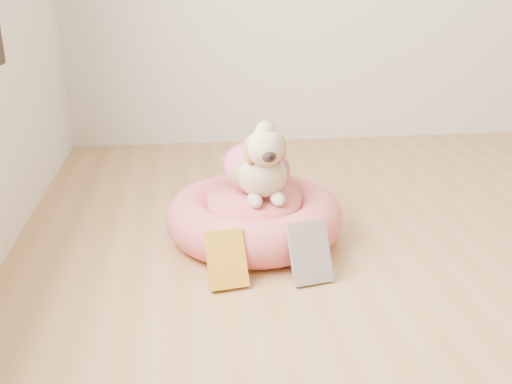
{
  "coord_description": "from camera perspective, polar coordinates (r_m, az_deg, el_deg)",
  "views": [
    {
      "loc": [
        -1.36,
        -0.99,
        0.92
      ],
      "look_at": [
        -1.12,
        0.89,
        0.2
      ],
      "focal_mm": 40.0,
      "sensor_mm": 36.0,
      "label": 1
    }
  ],
  "objects": [
    {
      "name": "pet_bed",
      "position": [
        2.11,
        -0.17,
        -2.48
      ],
      "size": [
        0.65,
        0.65,
        0.17
      ],
      "color": "#D65453",
      "rests_on": "floor"
    },
    {
      "name": "book_yellow",
      "position": [
        1.8,
        -2.97,
        -6.75
      ],
      "size": [
        0.14,
        0.13,
        0.17
      ],
      "primitive_type": "cube",
      "rotation": [
        -0.55,
        0.0,
        0.15
      ],
      "color": "yellow",
      "rests_on": "floor"
    },
    {
      "name": "dog",
      "position": [
        2.06,
        0.22,
        3.91
      ],
      "size": [
        0.31,
        0.43,
        0.3
      ],
      "primitive_type": null,
      "rotation": [
        0.0,
        0.0,
        0.08
      ],
      "color": "brown",
      "rests_on": "pet_bed"
    },
    {
      "name": "book_white",
      "position": [
        1.82,
        5.4,
        -6.06
      ],
      "size": [
        0.15,
        0.13,
        0.19
      ],
      "primitive_type": "cube",
      "rotation": [
        -0.45,
        0.0,
        0.19
      ],
      "color": "white",
      "rests_on": "floor"
    }
  ]
}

